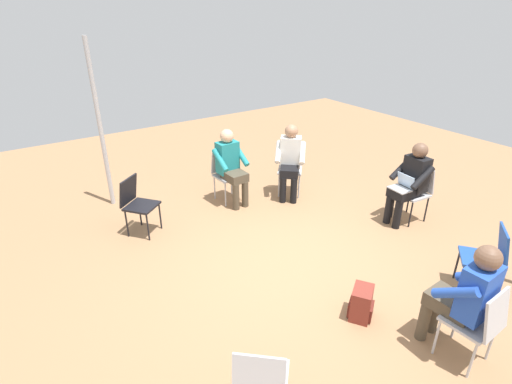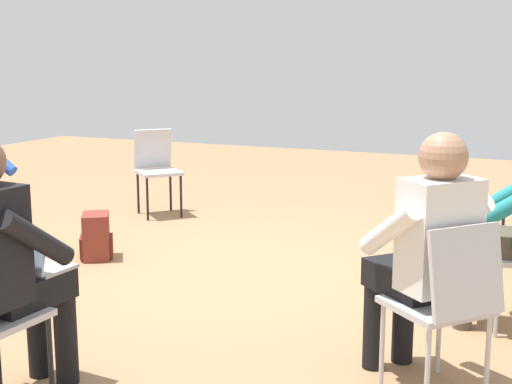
{
  "view_description": "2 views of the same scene",
  "coord_description": "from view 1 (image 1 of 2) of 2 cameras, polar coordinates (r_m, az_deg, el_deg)",
  "views": [
    {
      "loc": [
        -3.21,
        2.8,
        3.06
      ],
      "look_at": [
        0.36,
        0.39,
        0.99
      ],
      "focal_mm": 28.0,
      "sensor_mm": 36.0,
      "label": 1
    },
    {
      "loc": [
        2.21,
        -4.42,
        1.57
      ],
      "look_at": [
        0.37,
        -0.21,
        0.69
      ],
      "focal_mm": 50.0,
      "sensor_mm": 36.0,
      "label": 2
    }
  ],
  "objects": [
    {
      "name": "chair_southwest",
      "position": [
        5.21,
        30.24,
        -7.83
      ],
      "size": [
        0.58,
        0.58,
        0.85
      ],
      "rotation": [
        0.0,
        0.0,
        -0.91
      ],
      "color": "#1E4799",
      "rests_on": "ground"
    },
    {
      "name": "person_in_blue",
      "position": [
        4.14,
        27.75,
        -12.7
      ],
      "size": [
        0.53,
        0.51,
        1.24
      ],
      "rotation": [
        0.0,
        0.0,
        -1.53
      ],
      "color": "#4C4233",
      "rests_on": "ground"
    },
    {
      "name": "person_with_laptop",
      "position": [
        6.28,
        21.19,
        1.65
      ],
      "size": [
        0.52,
        0.54,
        1.24
      ],
      "rotation": [
        0.0,
        0.0,
        -0.08
      ],
      "color": "black",
      "rests_on": "ground"
    },
    {
      "name": "person_in_teal",
      "position": [
        6.47,
        -3.63,
        4.1
      ],
      "size": [
        0.53,
        0.51,
        1.24
      ],
      "rotation": [
        0.0,
        0.0,
        1.62
      ],
      "color": "#4C4233",
      "rests_on": "ground"
    },
    {
      "name": "chair_southeast",
      "position": [
        6.93,
        4.92,
        3.81
      ],
      "size": [
        0.59,
        0.58,
        0.85
      ],
      "rotation": [
        0.0,
        0.0,
        0.85
      ],
      "color": "#B7B7BC",
      "rests_on": "ground"
    },
    {
      "name": "person_in_white",
      "position": [
        6.7,
        4.91,
        4.85
      ],
      "size": [
        0.63,
        0.63,
        1.24
      ],
      "rotation": [
        0.0,
        0.0,
        0.85
      ],
      "color": "black",
      "rests_on": "ground"
    },
    {
      "name": "chair_northeast",
      "position": [
        5.9,
        -16.66,
        -1.31
      ],
      "size": [
        0.58,
        0.58,
        0.85
      ],
      "rotation": [
        0.0,
        0.0,
        2.24
      ],
      "color": "black",
      "rests_on": "ground"
    },
    {
      "name": "chair_northwest",
      "position": [
        3.3,
        0.66,
        -25.43
      ],
      "size": [
        0.59,
        0.58,
        0.85
      ],
      "rotation": [
        0.0,
        0.0,
        -2.31
      ],
      "color": "#B7B7BC",
      "rests_on": "ground"
    },
    {
      "name": "ground_plane",
      "position": [
        5.25,
        5.85,
        -10.21
      ],
      "size": [
        14.0,
        14.0,
        0.0
      ],
      "primitive_type": "plane",
      "color": "#99704C"
    },
    {
      "name": "tent_pole_far",
      "position": [
        6.64,
        -21.37,
        8.65
      ],
      "size": [
        0.07,
        0.07,
        2.63
      ],
      "primitive_type": "cylinder",
      "color": "#B2B2B7",
      "rests_on": "ground"
    },
    {
      "name": "backpack_near_laptop_user",
      "position": [
        4.53,
        14.8,
        -15.29
      ],
      "size": [
        0.32,
        0.34,
        0.36
      ],
      "rotation": [
        0.0,
        0.0,
        2.15
      ],
      "color": "maroon",
      "rests_on": "ground"
    },
    {
      "name": "chair_west",
      "position": [
        4.22,
        29.22,
        -15.79
      ],
      "size": [
        0.45,
        0.42,
        0.85
      ],
      "rotation": [
        0.0,
        0.0,
        -1.53
      ],
      "color": "#B7B7BC",
      "rests_on": "ground"
    },
    {
      "name": "chair_east",
      "position": [
        6.67,
        -4.37,
        2.94
      ],
      "size": [
        0.45,
        0.42,
        0.85
      ],
      "rotation": [
        0.0,
        0.0,
        1.62
      ],
      "color": "#B7B7BC",
      "rests_on": "ground"
    },
    {
      "name": "chair_south",
      "position": [
        6.48,
        21.9,
        0.35
      ],
      "size": [
        0.43,
        0.47,
        0.85
      ],
      "rotation": [
        0.0,
        0.0,
        -0.08
      ],
      "color": "#B7B7BC",
      "rests_on": "ground"
    }
  ]
}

